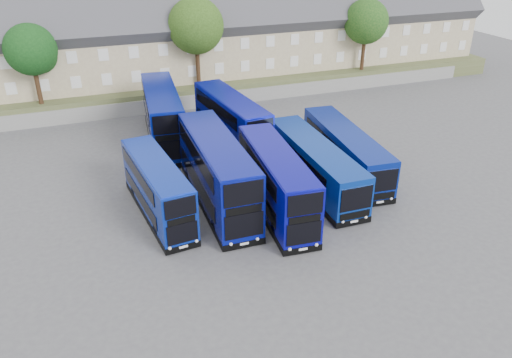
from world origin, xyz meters
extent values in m
plane|color=#4B4A50|center=(0.00, 0.00, 0.00)|extent=(120.00, 120.00, 0.00)
cube|color=slate|center=(0.00, 24.00, 0.75)|extent=(70.00, 0.40, 1.50)
cube|color=#4A512E|center=(0.00, 34.00, 1.00)|extent=(80.00, 20.00, 2.00)
cube|color=tan|center=(-12.00, 30.00, 5.00)|extent=(6.00, 8.00, 6.00)
cube|color=#36363B|center=(-12.00, 30.00, 8.00)|extent=(6.00, 10.40, 10.40)
cube|color=tan|center=(-6.00, 30.00, 5.00)|extent=(6.00, 8.00, 6.00)
cube|color=#36363B|center=(-6.00, 30.00, 8.00)|extent=(6.00, 10.40, 10.40)
cube|color=tan|center=(0.00, 30.00, 5.00)|extent=(6.00, 8.00, 6.00)
cube|color=#36363B|center=(0.00, 30.00, 8.00)|extent=(6.00, 10.40, 10.40)
cube|color=tan|center=(6.00, 30.00, 5.00)|extent=(6.00, 8.00, 6.00)
cube|color=#36363B|center=(6.00, 30.00, 8.00)|extent=(6.00, 10.40, 10.40)
cube|color=tan|center=(12.00, 30.00, 5.00)|extent=(6.00, 8.00, 6.00)
cube|color=#36363B|center=(12.00, 30.00, 8.00)|extent=(6.00, 10.40, 10.40)
cube|color=tan|center=(18.00, 30.00, 5.00)|extent=(6.00, 8.00, 6.00)
cube|color=#36363B|center=(18.00, 30.00, 8.00)|extent=(6.00, 10.40, 10.40)
cube|color=tan|center=(24.00, 30.00, 5.00)|extent=(6.00, 8.00, 6.00)
cube|color=#36363B|center=(24.00, 30.00, 8.00)|extent=(6.00, 10.40, 10.40)
cube|color=tan|center=(30.00, 30.00, 5.00)|extent=(6.00, 8.00, 6.00)
cube|color=#36363B|center=(30.00, 30.00, 8.00)|extent=(6.00, 10.40, 10.40)
cube|color=tan|center=(36.00, 30.00, 5.00)|extent=(6.00, 8.00, 6.00)
cube|color=#36363B|center=(36.00, 30.00, 8.00)|extent=(6.00, 10.40, 10.40)
cube|color=#072090|center=(-6.62, 3.53, 2.12)|extent=(3.22, 9.92, 3.55)
cube|color=black|center=(-6.62, 3.53, 0.30)|extent=(3.26, 9.96, 0.45)
cube|color=black|center=(-6.11, -1.35, 1.37)|extent=(1.91, 0.26, 1.33)
cube|color=black|center=(-6.11, -1.35, 3.14)|extent=(1.91, 0.26, 1.24)
cylinder|color=black|center=(-7.29, 0.77, 0.50)|extent=(0.40, 1.03, 1.00)
cube|color=#060E7E|center=(-2.42, 3.71, 2.58)|extent=(3.00, 12.07, 4.46)
cube|color=black|center=(-2.42, 3.71, 0.30)|extent=(3.04, 12.12, 0.45)
cube|color=black|center=(-2.56, -2.33, 1.69)|extent=(2.43, 0.11, 1.64)
cube|color=black|center=(-2.56, -2.33, 3.88)|extent=(2.43, 0.11, 1.53)
cylinder|color=black|center=(-3.72, -0.07, 0.50)|extent=(0.32, 1.01, 1.00)
cube|color=#070888|center=(1.00, 1.32, 2.34)|extent=(3.35, 10.99, 3.98)
cube|color=black|center=(1.00, 1.32, 0.30)|extent=(3.40, 11.03, 0.45)
cube|color=black|center=(0.55, -4.11, 1.53)|extent=(2.16, 0.24, 1.48)
cube|color=black|center=(0.55, -4.11, 3.49)|extent=(2.16, 0.24, 1.38)
cylinder|color=black|center=(-0.34, -1.79, 0.50)|extent=(0.38, 1.02, 1.00)
cube|color=#071689|center=(-3.77, 16.11, 2.58)|extent=(3.93, 12.23, 4.46)
cube|color=black|center=(-3.77, 16.11, 0.30)|extent=(3.97, 12.27, 0.45)
cube|color=black|center=(-4.38, 10.10, 1.69)|extent=(2.42, 0.31, 1.64)
cube|color=black|center=(-4.38, 10.10, 3.88)|extent=(2.42, 0.31, 1.53)
cylinder|color=black|center=(-5.36, 12.44, 0.50)|extent=(0.40, 1.03, 1.00)
cube|color=#070E91|center=(1.66, 13.08, 2.41)|extent=(3.66, 11.40, 4.13)
cube|color=black|center=(1.66, 13.08, 0.30)|extent=(3.71, 11.44, 0.45)
cube|color=black|center=(2.23, 7.48, 1.58)|extent=(2.24, 0.29, 1.53)
cube|color=black|center=(2.23, 7.48, 3.61)|extent=(2.24, 0.29, 1.43)
cylinder|color=black|center=(0.88, 9.58, 0.50)|extent=(0.40, 1.03, 1.00)
cube|color=navy|center=(5.12, 3.71, 1.86)|extent=(2.76, 12.32, 3.03)
cube|color=black|center=(5.12, 3.71, 0.30)|extent=(2.80, 12.36, 0.45)
cube|color=black|center=(5.02, -2.46, 2.10)|extent=(2.26, 0.10, 1.64)
cylinder|color=black|center=(3.93, -0.21, 0.50)|extent=(0.32, 1.00, 1.00)
cube|color=navy|center=(8.57, 5.19, 1.84)|extent=(3.64, 12.31, 2.99)
cube|color=black|center=(8.57, 5.19, 0.30)|extent=(3.69, 12.36, 0.45)
cube|color=black|center=(8.01, -0.88, 2.07)|extent=(2.22, 0.27, 1.62)
cylinder|color=black|center=(7.11, 1.45, 0.50)|extent=(0.39, 1.02, 1.00)
cylinder|color=#382314|center=(-14.00, 25.00, 3.88)|extent=(0.44, 0.44, 3.75)
sphere|color=black|center=(-14.00, 25.00, 7.25)|extent=(4.80, 4.80, 4.80)
sphere|color=black|center=(-13.40, 25.40, 6.50)|extent=(3.30, 3.30, 3.30)
cylinder|color=#382314|center=(2.00, 25.50, 4.25)|extent=(0.44, 0.44, 4.50)
sphere|color=#213E11|center=(2.00, 25.50, 8.30)|extent=(5.76, 5.76, 5.76)
sphere|color=#213E11|center=(2.60, 25.90, 7.40)|extent=(3.96, 3.96, 3.96)
cylinder|color=#382314|center=(22.00, 25.00, 4.00)|extent=(0.44, 0.44, 4.00)
sphere|color=#0F3911|center=(22.00, 25.00, 7.60)|extent=(5.12, 5.12, 5.12)
sphere|color=#0F3911|center=(22.60, 25.40, 6.80)|extent=(3.52, 3.52, 3.52)
cylinder|color=#382314|center=(28.00, 32.00, 4.12)|extent=(0.44, 0.44, 4.25)
sphere|color=#123F11|center=(28.00, 32.00, 7.95)|extent=(5.44, 5.44, 5.44)
sphere|color=#123F11|center=(28.60, 32.40, 7.10)|extent=(3.74, 3.74, 3.74)
camera|label=1|loc=(-10.71, -26.12, 17.85)|focal=35.00mm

